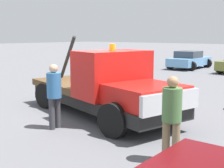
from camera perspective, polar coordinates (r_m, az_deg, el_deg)
ground_plane at (r=10.09m, az=-2.16°, el=-5.61°), size 160.00×160.00×0.00m
tow_truck at (r=9.61m, az=-0.96°, el=-0.82°), size 6.39×3.33×2.51m
person_near_truck at (r=6.28m, az=10.87°, el=-5.27°), size 0.39×0.39×1.75m
person_at_hood at (r=8.55m, az=-10.53°, el=-1.41°), size 0.39×0.39×1.77m
parked_car_skyblue at (r=24.55m, az=13.94°, el=4.28°), size 2.50×4.34×1.34m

